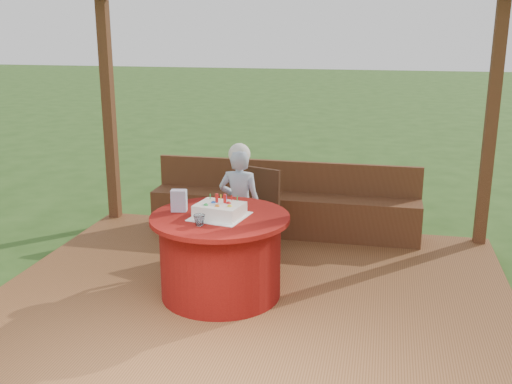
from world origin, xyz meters
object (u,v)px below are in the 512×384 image
(birthday_cake, at_px, (220,210))
(drinking_glass, at_px, (199,220))
(elderly_woman, at_px, (240,202))
(gift_bag, at_px, (179,201))
(table, at_px, (221,255))
(bench, at_px, (284,210))
(chair, at_px, (258,206))

(birthday_cake, xyz_separation_m, drinking_glass, (-0.10, -0.25, -0.01))
(drinking_glass, bearing_deg, elderly_woman, 86.63)
(gift_bag, bearing_deg, table, -17.22)
(bench, distance_m, chair, 0.60)
(birthday_cake, relative_size, gift_bag, 2.66)
(bench, bearing_deg, chair, -108.94)
(birthday_cake, xyz_separation_m, gift_bag, (-0.39, 0.08, 0.04))
(chair, height_order, elderly_woman, elderly_woman)
(table, xyz_separation_m, chair, (0.07, 1.17, 0.09))
(chair, distance_m, birthday_cake, 1.24)
(birthday_cake, bearing_deg, gift_bag, 167.99)
(elderly_woman, height_order, gift_bag, elderly_woman)
(gift_bag, bearing_deg, drinking_glass, -58.86)
(bench, relative_size, elderly_woman, 2.52)
(table, bearing_deg, gift_bag, 172.44)
(elderly_woman, xyz_separation_m, gift_bag, (-0.35, -0.75, 0.21))
(table, height_order, elderly_woman, elderly_woman)
(elderly_woman, distance_m, drinking_glass, 1.10)
(chair, distance_m, elderly_woman, 0.41)
(table, distance_m, drinking_glass, 0.50)
(table, relative_size, elderly_woman, 1.00)
(chair, bearing_deg, bench, 71.06)
(chair, distance_m, drinking_glass, 1.49)
(birthday_cake, bearing_deg, drinking_glass, -111.20)
(bench, bearing_deg, table, -98.63)
(elderly_woman, distance_m, gift_bag, 0.86)
(chair, bearing_deg, elderly_woman, -105.29)
(elderly_woman, relative_size, drinking_glass, 12.36)
(birthday_cake, height_order, gift_bag, same)
(elderly_woman, distance_m, birthday_cake, 0.85)
(elderly_woman, bearing_deg, chair, 74.71)
(bench, xyz_separation_m, gift_bag, (-0.64, -1.66, 0.55))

